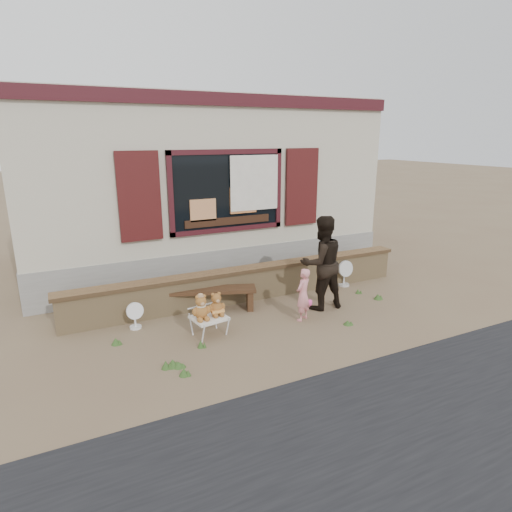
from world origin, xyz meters
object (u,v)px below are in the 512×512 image
bench (210,294)px  teddy_bear_left (201,307)px  adult (321,263)px  child (303,295)px  teddy_bear_right (216,303)px  folding_chair (209,318)px

bench → teddy_bear_left: 1.13m
adult → child: bearing=31.6°
teddy_bear_left → teddy_bear_right: 0.28m
folding_chair → teddy_bear_left: (-0.14, -0.02, 0.24)m
child → teddy_bear_left: bearing=-32.1°
teddy_bear_left → teddy_bear_right: teddy_bear_left is taller
folding_chair → teddy_bear_left: size_ratio=1.43×
child → adult: size_ratio=0.54×
teddy_bear_left → bench: bearing=53.7°
teddy_bear_left → child: child is taller
child → bench: bearing=-68.0°
teddy_bear_left → child: 1.84m
folding_chair → teddy_bear_left: bearing=-180.0°
child → adult: adult is taller
teddy_bear_right → teddy_bear_left: bearing=180.0°
bench → teddy_bear_left: size_ratio=4.15×
bench → folding_chair: (-0.36, -0.96, -0.03)m
folding_chair → teddy_bear_right: bearing=-0.0°
bench → folding_chair: bench is taller
adult → teddy_bear_left: bearing=7.0°
bench → teddy_bear_left: teddy_bear_left is taller
folding_chair → teddy_bear_right: (0.14, 0.02, 0.23)m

